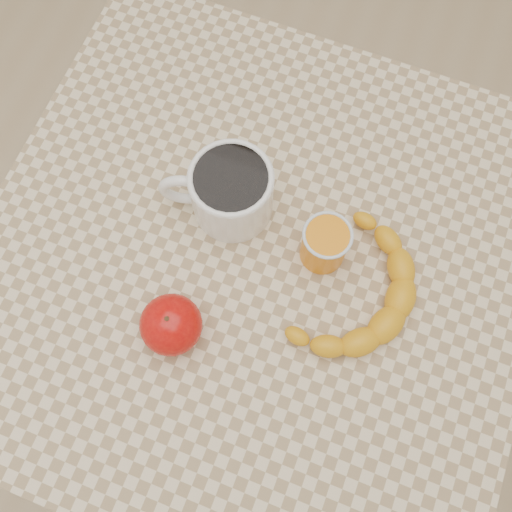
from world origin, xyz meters
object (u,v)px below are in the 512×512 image
(coffee_mug, at_px, (229,191))
(orange_juice_glass, at_px, (325,244))
(apple, at_px, (171,325))
(banana, at_px, (356,294))
(table, at_px, (256,277))

(coffee_mug, relative_size, orange_juice_glass, 2.20)
(apple, bearing_deg, orange_juice_glass, 49.61)
(banana, bearing_deg, coffee_mug, -177.52)
(banana, bearing_deg, orange_juice_glass, 164.17)
(table, relative_size, banana, 2.60)
(table, height_order, banana, banana)
(table, relative_size, apple, 8.44)
(orange_juice_glass, xyz_separation_m, banana, (0.06, -0.05, -0.02))
(banana, bearing_deg, apple, -128.20)
(coffee_mug, bearing_deg, banana, -17.57)
(apple, xyz_separation_m, banana, (0.22, 0.13, -0.02))
(orange_juice_glass, height_order, banana, orange_juice_glass)
(coffee_mug, xyz_separation_m, banana, (0.21, -0.07, -0.03))
(orange_juice_glass, distance_m, banana, 0.08)
(coffee_mug, height_order, banana, coffee_mug)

